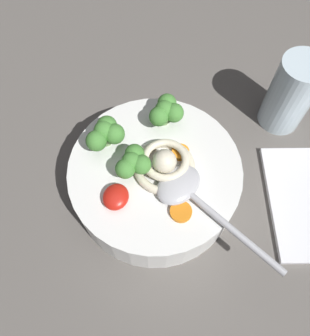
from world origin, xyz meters
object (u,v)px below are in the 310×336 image
(soup_spoon, at_px, (187,192))
(drinking_glass, at_px, (291,94))
(soup_bowl, at_px, (155,179))
(noodle_pile, at_px, (162,163))

(soup_spoon, bearing_deg, drinking_glass, 88.75)
(soup_bowl, height_order, drinking_glass, drinking_glass)
(soup_bowl, bearing_deg, soup_spoon, -117.80)
(soup_spoon, distance_m, drinking_glass, 0.22)
(soup_spoon, height_order, drinking_glass, drinking_glass)
(soup_spoon, bearing_deg, soup_bowl, 180.00)
(soup_bowl, bearing_deg, drinking_glass, -42.15)
(drinking_glass, bearing_deg, soup_bowl, 137.85)
(soup_spoon, bearing_deg, noodle_pile, 171.34)
(noodle_pile, height_order, soup_spoon, noodle_pile)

